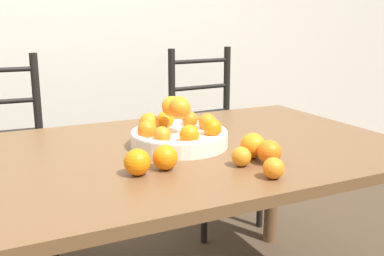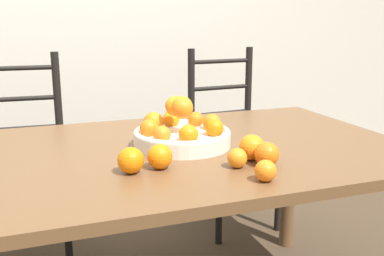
% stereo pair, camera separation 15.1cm
% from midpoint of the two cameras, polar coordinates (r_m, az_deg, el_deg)
% --- Properties ---
extents(wall_back, '(8.00, 0.06, 2.60)m').
position_cam_midpoint_polar(wall_back, '(3.01, -13.14, 15.57)').
color(wall_back, beige).
rests_on(wall_back, ground_plane).
extents(dining_table, '(1.99, 1.03, 0.74)m').
position_cam_midpoint_polar(dining_table, '(1.57, -4.75, -5.79)').
color(dining_table, brown).
rests_on(dining_table, ground_plane).
extents(fruit_bowl, '(0.35, 0.35, 0.18)m').
position_cam_midpoint_polar(fruit_bowl, '(1.61, 1.31, -0.52)').
color(fruit_bowl, silver).
rests_on(fruit_bowl, dining_table).
extents(orange_loose_0, '(0.06, 0.06, 0.06)m').
position_cam_midpoint_polar(orange_loose_0, '(1.39, 8.86, -3.84)').
color(orange_loose_0, orange).
rests_on(orange_loose_0, dining_table).
extents(orange_loose_1, '(0.08, 0.08, 0.08)m').
position_cam_midpoint_polar(orange_loose_1, '(1.37, -0.95, -3.69)').
color(orange_loose_1, orange).
rests_on(orange_loose_1, dining_table).
extents(orange_loose_2, '(0.08, 0.08, 0.08)m').
position_cam_midpoint_polar(orange_loose_2, '(1.48, 10.52, -2.47)').
color(orange_loose_2, orange).
rests_on(orange_loose_2, dining_table).
extents(orange_loose_3, '(0.08, 0.08, 0.08)m').
position_cam_midpoint_polar(orange_loose_3, '(1.33, -4.59, -4.17)').
color(orange_loose_3, orange).
rests_on(orange_loose_3, dining_table).
extents(orange_loose_4, '(0.08, 0.08, 0.08)m').
position_cam_midpoint_polar(orange_loose_4, '(1.42, 12.49, -3.32)').
color(orange_loose_4, orange).
rests_on(orange_loose_4, dining_table).
extents(orange_loose_5, '(0.06, 0.06, 0.06)m').
position_cam_midpoint_polar(orange_loose_5, '(1.29, 12.65, -5.37)').
color(orange_loose_5, orange).
rests_on(orange_loose_5, dining_table).
extents(chair_left, '(0.44, 0.42, 1.02)m').
position_cam_midpoint_polar(chair_left, '(2.35, -19.05, -4.40)').
color(chair_left, black).
rests_on(chair_left, ground_plane).
extents(chair_right, '(0.45, 0.43, 1.02)m').
position_cam_midpoint_polar(chair_right, '(2.61, 6.61, -1.95)').
color(chair_right, black).
rests_on(chair_right, ground_plane).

